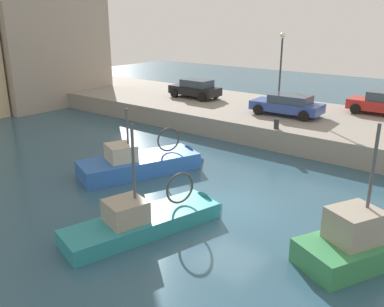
{
  "coord_description": "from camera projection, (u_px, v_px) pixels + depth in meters",
  "views": [
    {
      "loc": [
        -12.43,
        -7.83,
        6.98
      ],
      "look_at": [
        1.15,
        2.94,
        1.2
      ],
      "focal_mm": 38.37,
      "sensor_mm": 36.0,
      "label": 1
    }
  ],
  "objects": [
    {
      "name": "quay_wall",
      "position": [
        338.0,
        130.0,
        24.42
      ],
      "size": [
        9.0,
        56.0,
        1.2
      ],
      "primitive_type": "cube",
      "color": "gray",
      "rests_on": "ground"
    },
    {
      "name": "water_surface",
      "position": [
        233.0,
        204.0,
        16.07
      ],
      "size": [
        80.0,
        80.0,
        0.0
      ],
      "primitive_type": "plane",
      "color": "#2D5166",
      "rests_on": "ground"
    },
    {
      "name": "quay_streetlamp",
      "position": [
        281.0,
        57.0,
        27.14
      ],
      "size": [
        0.36,
        0.36,
        4.83
      ],
      "color": "#38383D",
      "rests_on": "quay_wall"
    },
    {
      "name": "parked_car_black",
      "position": [
        195.0,
        88.0,
        30.6
      ],
      "size": [
        1.88,
        3.93,
        1.38
      ],
      "color": "black",
      "rests_on": "quay_wall"
    },
    {
      "name": "parked_car_blue",
      "position": [
        288.0,
        105.0,
        25.15
      ],
      "size": [
        2.17,
        4.38,
        1.29
      ],
      "color": "#334C9E",
      "rests_on": "quay_wall"
    },
    {
      "name": "fishing_boat_blue",
      "position": [
        147.0,
        169.0,
        19.56
      ],
      "size": [
        6.59,
        4.14,
        4.02
      ],
      "color": "#2D60B7",
      "rests_on": "ground"
    },
    {
      "name": "fishing_boat_green",
      "position": [
        377.0,
        249.0,
        12.7
      ],
      "size": [
        5.84,
        4.01,
        5.02
      ],
      "color": "#388951",
      "rests_on": "ground"
    },
    {
      "name": "mooring_bollard_north",
      "position": [
        276.0,
        124.0,
        22.24
      ],
      "size": [
        0.28,
        0.28,
        0.55
      ],
      "primitive_type": "cylinder",
      "color": "#2D2D33",
      "rests_on": "quay_wall"
    },
    {
      "name": "fishing_boat_teal",
      "position": [
        153.0,
        224.0,
        14.28
      ],
      "size": [
        6.5,
        3.14,
        4.55
      ],
      "color": "teal",
      "rests_on": "ground"
    }
  ]
}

